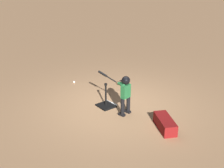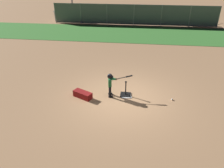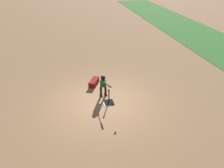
{
  "view_description": "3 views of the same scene",
  "coord_description": "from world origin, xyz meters",
  "views": [
    {
      "loc": [
        -6.07,
        4.76,
        3.87
      ],
      "look_at": [
        0.03,
        0.09,
        0.66
      ],
      "focal_mm": 50.0,
      "sensor_mm": 36.0,
      "label": 1
    },
    {
      "loc": [
        0.54,
        -7.96,
        5.02
      ],
      "look_at": [
        -0.46,
        0.14,
        0.56
      ],
      "focal_mm": 35.0,
      "sensor_mm": 36.0,
      "label": 2
    },
    {
      "loc": [
        8.19,
        -1.43,
        5.63
      ],
      "look_at": [
        -0.13,
        0.43,
        0.81
      ],
      "focal_mm": 35.0,
      "sensor_mm": 36.0,
      "label": 3
    }
  ],
  "objects": [
    {
      "name": "ground_plane",
      "position": [
        0.0,
        0.0,
        0.0
      ],
      "size": [
        90.0,
        90.0,
        0.0
      ],
      "primitive_type": "plane",
      "color": "#AD7F56"
    },
    {
      "name": "grass_outfield_strip",
      "position": [
        0.0,
        9.99,
        0.01
      ],
      "size": [
        56.0,
        5.06,
        0.02
      ],
      "primitive_type": "cube",
      "color": "#3D7F33",
      "rests_on": "ground_plane"
    },
    {
      "name": "backstop_fence",
      "position": [
        0.0,
        13.1,
        1.0
      ],
      "size": [
        15.33,
        0.08,
        1.89
      ],
      "color": "#9E9EA3",
      "rests_on": "ground_plane"
    },
    {
      "name": "home_plate",
      "position": [
        0.17,
        0.18,
        0.01
      ],
      "size": [
        0.49,
        0.49,
        0.02
      ],
      "primitive_type": "cube",
      "rotation": [
        0.0,
        0.0,
        0.12
      ],
      "color": "white",
      "rests_on": "ground_plane"
    },
    {
      "name": "batting_tee",
      "position": [
        0.13,
        0.23,
        0.09
      ],
      "size": [
        0.46,
        0.41,
        0.68
      ],
      "color": "black",
      "rests_on": "ground_plane"
    },
    {
      "name": "batter_child",
      "position": [
        -0.5,
        0.11,
        0.67
      ],
      "size": [
        1.05,
        0.37,
        1.06
      ],
      "color": "black",
      "rests_on": "ground_plane"
    },
    {
      "name": "baseball",
      "position": [
        2.11,
        0.06,
        0.04
      ],
      "size": [
        0.07,
        0.07,
        0.07
      ],
      "primitive_type": "sphere",
      "color": "white",
      "rests_on": "ground_plane"
    },
    {
      "name": "bleachers_far_left",
      "position": [
        -6.55,
        14.49,
        0.49
      ],
      "size": [
        3.06,
        1.93,
        1.01
      ],
      "color": "gray",
      "rests_on": "ground_plane"
    },
    {
      "name": "bleachers_left_center",
      "position": [
        -1.71,
        15.35,
        0.45
      ],
      "size": [
        2.9,
        1.71,
        0.92
      ],
      "color": "gray",
      "rests_on": "ground_plane"
    },
    {
      "name": "bleachers_center",
      "position": [
        5.43,
        14.62,
        0.63
      ],
      "size": [
        2.9,
        2.79,
        1.29
      ],
      "color": "gray",
      "rests_on": "ground_plane"
    },
    {
      "name": "equipment_bag",
      "position": [
        -1.69,
        -0.18,
        0.14
      ],
      "size": [
        0.89,
        0.66,
        0.28
      ],
      "primitive_type": "cube",
      "rotation": [
        0.0,
        0.0,
        -0.47
      ],
      "color": "maroon",
      "rests_on": "ground_plane"
    }
  ]
}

